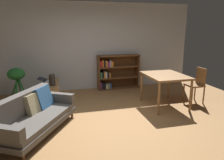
{
  "coord_description": "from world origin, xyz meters",
  "views": [
    {
      "loc": [
        -0.96,
        -3.95,
        1.93
      ],
      "look_at": [
        0.16,
        0.31,
        0.84
      ],
      "focal_mm": 33.9,
      "sensor_mm": 36.0,
      "label": 1
    }
  ],
  "objects_px": {
    "dining_chair_near": "(197,83)",
    "bookshelf": "(115,72)",
    "desk_speaker": "(52,80)",
    "dining_table": "(165,78)",
    "media_console": "(52,92)",
    "fabric_couch": "(32,114)",
    "potted_floor_plant": "(17,81)",
    "open_laptop": "(48,80)"
  },
  "relations": [
    {
      "from": "dining_chair_near",
      "to": "bookshelf",
      "type": "distance_m",
      "value": 2.52
    },
    {
      "from": "desk_speaker",
      "to": "dining_table",
      "type": "height_order",
      "value": "dining_table"
    },
    {
      "from": "media_console",
      "to": "bookshelf",
      "type": "xyz_separation_m",
      "value": [
        1.98,
        0.81,
        0.29
      ]
    },
    {
      "from": "fabric_couch",
      "to": "desk_speaker",
      "type": "height_order",
      "value": "desk_speaker"
    },
    {
      "from": "desk_speaker",
      "to": "bookshelf",
      "type": "relative_size",
      "value": 0.21
    },
    {
      "from": "potted_floor_plant",
      "to": "dining_chair_near",
      "type": "bearing_deg",
      "value": -15.57
    },
    {
      "from": "dining_table",
      "to": "bookshelf",
      "type": "distance_m",
      "value": 2.03
    },
    {
      "from": "fabric_couch",
      "to": "potted_floor_plant",
      "type": "height_order",
      "value": "potted_floor_plant"
    },
    {
      "from": "dining_chair_near",
      "to": "fabric_couch",
      "type": "bearing_deg",
      "value": -170.7
    },
    {
      "from": "media_console",
      "to": "potted_floor_plant",
      "type": "height_order",
      "value": "potted_floor_plant"
    },
    {
      "from": "open_laptop",
      "to": "dining_chair_near",
      "type": "xyz_separation_m",
      "value": [
        3.8,
        -1.23,
        -0.02
      ]
    },
    {
      "from": "potted_floor_plant",
      "to": "bookshelf",
      "type": "bearing_deg",
      "value": 10.94
    },
    {
      "from": "desk_speaker",
      "to": "dining_table",
      "type": "xyz_separation_m",
      "value": [
        2.72,
        -0.79,
        0.07
      ]
    },
    {
      "from": "potted_floor_plant",
      "to": "desk_speaker",
      "type": "bearing_deg",
      "value": -29.65
    },
    {
      "from": "open_laptop",
      "to": "fabric_couch",
      "type": "bearing_deg",
      "value": -96.92
    },
    {
      "from": "dining_table",
      "to": "bookshelf",
      "type": "bearing_deg",
      "value": 112.7
    },
    {
      "from": "dining_table",
      "to": "bookshelf",
      "type": "height_order",
      "value": "bookshelf"
    },
    {
      "from": "potted_floor_plant",
      "to": "media_console",
      "type": "bearing_deg",
      "value": -16.29
    },
    {
      "from": "dining_chair_near",
      "to": "potted_floor_plant",
      "type": "bearing_deg",
      "value": 164.43
    },
    {
      "from": "open_laptop",
      "to": "desk_speaker",
      "type": "distance_m",
      "value": 0.5
    },
    {
      "from": "fabric_couch",
      "to": "open_laptop",
      "type": "height_order",
      "value": "fabric_couch"
    },
    {
      "from": "fabric_couch",
      "to": "desk_speaker",
      "type": "bearing_deg",
      "value": 75.72
    },
    {
      "from": "potted_floor_plant",
      "to": "dining_chair_near",
      "type": "height_order",
      "value": "dining_chair_near"
    },
    {
      "from": "desk_speaker",
      "to": "dining_chair_near",
      "type": "relative_size",
      "value": 0.31
    },
    {
      "from": "media_console",
      "to": "desk_speaker",
      "type": "distance_m",
      "value": 0.48
    },
    {
      "from": "desk_speaker",
      "to": "dining_table",
      "type": "distance_m",
      "value": 2.83
    },
    {
      "from": "fabric_couch",
      "to": "dining_table",
      "type": "distance_m",
      "value": 3.17
    },
    {
      "from": "potted_floor_plant",
      "to": "bookshelf",
      "type": "xyz_separation_m",
      "value": [
        2.85,
        0.55,
        -0.03
      ]
    },
    {
      "from": "desk_speaker",
      "to": "dining_chair_near",
      "type": "distance_m",
      "value": 3.75
    },
    {
      "from": "desk_speaker",
      "to": "potted_floor_plant",
      "type": "height_order",
      "value": "potted_floor_plant"
    },
    {
      "from": "open_laptop",
      "to": "potted_floor_plant",
      "type": "relative_size",
      "value": 0.55
    },
    {
      "from": "desk_speaker",
      "to": "dining_table",
      "type": "bearing_deg",
      "value": -16.29
    },
    {
      "from": "fabric_couch",
      "to": "media_console",
      "type": "relative_size",
      "value": 1.72
    },
    {
      "from": "open_laptop",
      "to": "desk_speaker",
      "type": "relative_size",
      "value": 1.77
    },
    {
      "from": "fabric_couch",
      "to": "potted_floor_plant",
      "type": "distance_m",
      "value": 2.03
    },
    {
      "from": "open_laptop",
      "to": "dining_chair_near",
      "type": "bearing_deg",
      "value": -17.93
    },
    {
      "from": "fabric_couch",
      "to": "dining_table",
      "type": "xyz_separation_m",
      "value": [
        3.08,
        0.62,
        0.37
      ]
    },
    {
      "from": "media_console",
      "to": "bookshelf",
      "type": "bearing_deg",
      "value": 22.22
    },
    {
      "from": "open_laptop",
      "to": "media_console",
      "type": "bearing_deg",
      "value": -65.87
    },
    {
      "from": "dining_chair_near",
      "to": "media_console",
      "type": "bearing_deg",
      "value": 164.6
    },
    {
      "from": "fabric_couch",
      "to": "bookshelf",
      "type": "bearing_deg",
      "value": 47.28
    },
    {
      "from": "fabric_couch",
      "to": "bookshelf",
      "type": "xyz_separation_m",
      "value": [
        2.3,
        2.49,
        0.19
      ]
    }
  ]
}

